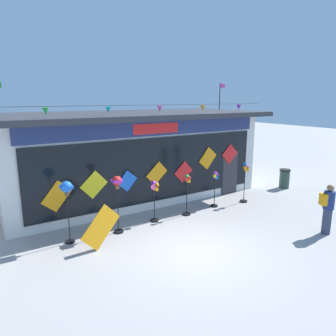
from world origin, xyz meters
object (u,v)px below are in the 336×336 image
(display_kite_on_ground, at_px, (101,227))
(wind_spinner_right, at_px, (215,184))
(wind_spinner_left, at_px, (117,189))
(wind_spinner_center_right, at_px, (187,190))
(wind_spinner_far_right, at_px, (245,175))
(person_mid_plaza, at_px, (328,208))
(wind_spinner_center_left, at_px, (155,192))
(trash_bin, at_px, (284,179))
(wind_spinner_far_left, at_px, (67,193))
(kite_shop_building, at_px, (131,154))

(display_kite_on_ground, bearing_deg, wind_spinner_right, 10.76)
(wind_spinner_left, distance_m, wind_spinner_center_right, 2.91)
(wind_spinner_far_right, distance_m, person_mid_plaza, 3.77)
(wind_spinner_left, bearing_deg, wind_spinner_center_right, 1.47)
(wind_spinner_center_right, bearing_deg, wind_spinner_far_right, -1.49)
(wind_spinner_center_left, xyz_separation_m, display_kite_on_ground, (-2.40, -0.95, -0.43))
(wind_spinner_center_left, distance_m, display_kite_on_ground, 2.61)
(wind_spinner_center_left, xyz_separation_m, person_mid_plaza, (4.22, -3.93, -0.21))
(wind_spinner_right, bearing_deg, trash_bin, 3.29)
(wind_spinner_far_left, xyz_separation_m, display_kite_on_ground, (0.69, -0.87, -0.96))
(wind_spinner_right, height_order, wind_spinner_far_right, wind_spinner_far_right)
(wind_spinner_center_right, bearing_deg, display_kite_on_ground, -167.31)
(person_mid_plaza, distance_m, trash_bin, 5.47)
(wind_spinner_center_right, xyz_separation_m, person_mid_plaza, (2.86, -3.83, -0.12))
(wind_spinner_center_left, distance_m, wind_spinner_right, 2.88)
(wind_spinner_center_right, height_order, wind_spinner_right, wind_spinner_center_right)
(kite_shop_building, bearing_deg, display_kite_on_ground, -125.74)
(kite_shop_building, bearing_deg, wind_spinner_right, -57.11)
(kite_shop_building, bearing_deg, wind_spinner_center_left, -102.03)
(kite_shop_building, relative_size, wind_spinner_center_left, 7.30)
(wind_spinner_center_left, xyz_separation_m, wind_spinner_center_right, (1.36, -0.10, -0.09))
(kite_shop_building, distance_m, display_kite_on_ground, 5.49)
(display_kite_on_ground, bearing_deg, wind_spinner_center_left, 21.54)
(wind_spinner_center_right, relative_size, trash_bin, 1.70)
(kite_shop_building, xyz_separation_m, wind_spinner_far_left, (-3.81, -3.46, -0.30))
(person_mid_plaza, xyz_separation_m, trash_bin, (3.40, 4.26, -0.41))
(wind_spinner_left, relative_size, person_mid_plaza, 1.15)
(wind_spinner_center_right, distance_m, trash_bin, 6.30)
(kite_shop_building, bearing_deg, trash_bin, -23.91)
(wind_spinner_far_right, bearing_deg, wind_spinner_right, 170.94)
(wind_spinner_far_left, relative_size, trash_bin, 2.07)
(trash_bin, relative_size, display_kite_on_ground, 0.78)
(person_mid_plaza, bearing_deg, wind_spinner_center_left, 74.50)
(wind_spinner_center_right, distance_m, display_kite_on_ground, 3.87)
(person_mid_plaza, bearing_deg, display_kite_on_ground, 93.18)
(wind_spinner_far_right, relative_size, person_mid_plaza, 1.04)
(person_mid_plaza, relative_size, trash_bin, 1.76)
(wind_spinner_far_right, bearing_deg, wind_spinner_center_left, 177.67)
(kite_shop_building, distance_m, wind_spinner_far_left, 5.16)
(wind_spinner_left, xyz_separation_m, wind_spinner_center_left, (1.50, 0.17, -0.41))
(wind_spinner_right, bearing_deg, person_mid_plaza, -71.37)
(wind_spinner_center_left, height_order, trash_bin, wind_spinner_center_left)
(wind_spinner_center_right, height_order, person_mid_plaza, person_mid_plaza)
(kite_shop_building, xyz_separation_m, wind_spinner_left, (-2.22, -3.56, -0.41))
(wind_spinner_center_left, distance_m, wind_spinner_center_right, 1.37)
(kite_shop_building, bearing_deg, wind_spinner_center_right, -79.59)
(wind_spinner_left, xyz_separation_m, person_mid_plaza, (5.72, -3.76, -0.62))
(kite_shop_building, distance_m, person_mid_plaza, 8.18)
(kite_shop_building, xyz_separation_m, wind_spinner_right, (2.16, -3.33, -0.93))
(wind_spinner_far_left, distance_m, person_mid_plaza, 8.30)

